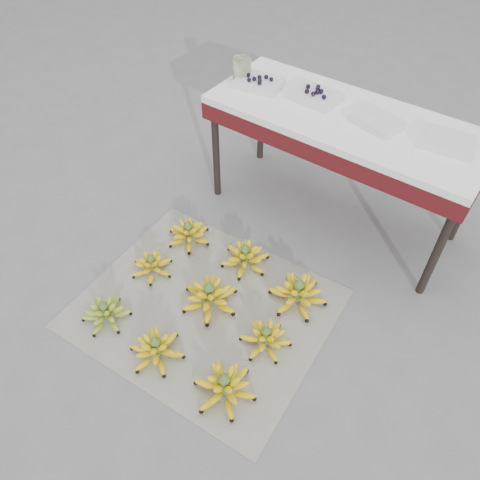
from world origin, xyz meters
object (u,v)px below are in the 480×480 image
Objects in this scene: tray_right at (377,121)px; tray_far_left at (259,83)px; bunch_front_right at (224,387)px; tray_left at (315,96)px; bunch_front_center at (157,349)px; glass_jar at (242,69)px; bunch_back_left at (189,234)px; bunch_back_right at (298,293)px; newspaper_mat at (204,308)px; bunch_mid_left at (152,265)px; bunch_front_left at (106,313)px; bunch_mid_center at (210,297)px; bunch_mid_right at (266,338)px; vendor_table at (344,128)px; tray_far_right at (448,142)px; bunch_back_center at (245,257)px.

tray_far_left is at bearing -177.71° from tray_right.
bunch_front_right is at bearing -88.83° from tray_right.
tray_left reaches higher than tray_far_left.
bunch_front_center is 1.61m from glass_jar.
bunch_back_left is 0.95m from tray_far_left.
bunch_back_right is 1.07m from tray_left.
tray_right is at bearing 72.82° from bunch_back_right.
glass_jar is at bearing 178.84° from tray_far_left.
bunch_front_right is 1.73m from glass_jar.
newspaper_mat is at bearing -108.40° from tray_right.
tray_far_left is 2.14× the size of glass_jar.
tray_left is 0.45m from glass_jar.
tray_left is at bearing 90.82° from bunch_mid_left.
bunch_front_center reaches higher than bunch_front_left.
tray_far_left is (-0.74, 1.32, 0.67)m from bunch_front_right.
tray_left is at bearing 98.28° from bunch_mid_center.
bunch_front_center is 0.82× the size of bunch_front_right.
tray_right reaches higher than bunch_back_right.
bunch_mid_center is 1.07× the size of bunch_back_left.
bunch_mid_center is 0.37m from bunch_mid_right.
tray_far_right is at bearing 3.70° from vendor_table.
bunch_mid_left is 1.29m from vendor_table.
bunch_mid_center is (0.40, 0.01, 0.01)m from bunch_mid_left.
tray_left reaches higher than bunch_front_center.
tray_right reaches higher than bunch_back_left.
newspaper_mat is at bearing 131.19° from bunch_front_right.
bunch_back_left is (-0.39, 0.34, 0.06)m from newspaper_mat.
bunch_back_right reaches higher than newspaper_mat.
glass_jar reaches higher than bunch_mid_left.
vendor_table is (-0.19, 0.70, 0.56)m from bunch_back_right.
bunch_mid_right is 1.23m from tray_right.
bunch_front_center is 1.50m from vendor_table.
vendor_table is at bearing 85.86° from bunch_mid_center.
bunch_front_right is 1.47m from vendor_table.
bunch_mid_right is 1.50m from glass_jar.
bunch_back_right is at bearing 44.28° from bunch_mid_center.
bunch_mid_left is at bearing -79.19° from bunch_back_left.
glass_jar reaches higher than bunch_mid_right.
bunch_mid_right is at bearing -10.40° from bunch_back_left.
bunch_back_center is at bearing 61.58° from bunch_mid_left.
vendor_table reaches higher than bunch_front_center.
bunch_mid_center is at bearing 86.64° from bunch_front_center.
tray_far_left is at bearing 141.93° from bunch_back_center.
tray_right is (0.16, 0.00, 0.10)m from vendor_table.
bunch_mid_left is 0.52m from bunch_back_center.
bunch_front_center reaches higher than bunch_back_left.
bunch_mid_center is at bearing 80.02° from newspaper_mat.
bunch_front_center is 0.39m from bunch_mid_center.
vendor_table is at bearing -178.42° from tray_right.
bunch_front_left is at bearing -126.94° from tray_far_right.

